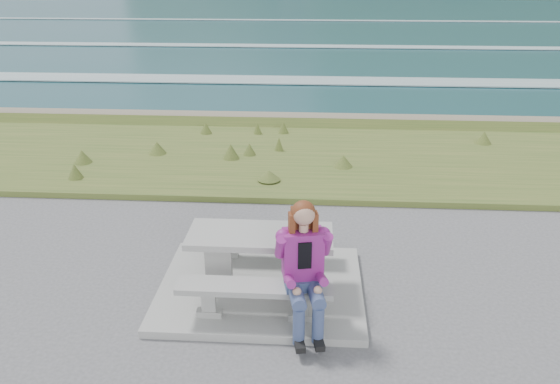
{
  "coord_description": "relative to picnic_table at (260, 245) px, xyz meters",
  "views": [
    {
      "loc": [
        0.63,
        -5.99,
        3.98
      ],
      "look_at": [
        0.17,
        1.2,
        0.9
      ],
      "focal_mm": 35.0,
      "sensor_mm": 36.0,
      "label": 1
    }
  ],
  "objects": [
    {
      "name": "bench_landward",
      "position": [
        0.0,
        -0.7,
        -0.23
      ],
      "size": [
        1.8,
        0.35,
        0.45
      ],
      "color": "gray",
      "rests_on": "concrete_slab"
    },
    {
      "name": "bench_seaward",
      "position": [
        0.0,
        0.7,
        -0.23
      ],
      "size": [
        1.8,
        0.35,
        0.45
      ],
      "color": "gray",
      "rests_on": "concrete_slab"
    },
    {
      "name": "seated_woman",
      "position": [
        0.58,
        -0.84,
        -0.03
      ],
      "size": [
        0.56,
        0.83,
        1.5
      ],
      "rotation": [
        0.0,
        0.0,
        0.19
      ],
      "color": "navy",
      "rests_on": "concrete_slab"
    },
    {
      "name": "picnic_table",
      "position": [
        0.0,
        0.0,
        0.0
      ],
      "size": [
        1.8,
        0.75,
        0.75
      ],
      "color": "gray",
      "rests_on": "concrete_slab"
    },
    {
      "name": "grass_verge",
      "position": [
        -0.0,
        5.0,
        -0.68
      ],
      "size": [
        160.0,
        4.5,
        0.22
      ],
      "primitive_type": "cube",
      "color": "#385821",
      "rests_on": "ground"
    },
    {
      "name": "concrete_slab",
      "position": [
        -0.0,
        0.0,
        -0.63
      ],
      "size": [
        2.6,
        2.1,
        0.1
      ],
      "primitive_type": "cube",
      "color": "gray",
      "rests_on": "ground"
    },
    {
      "name": "shore_drop",
      "position": [
        -0.0,
        7.9,
        -0.68
      ],
      "size": [
        160.0,
        0.8,
        2.2
      ],
      "primitive_type": "cube",
      "color": "#69604F",
      "rests_on": "ground"
    },
    {
      "name": "ocean",
      "position": [
        -0.0,
        25.09,
        -2.42
      ],
      "size": [
        1600.0,
        1600.0,
        0.09
      ],
      "color": "#1E4D57",
      "rests_on": "ground"
    }
  ]
}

